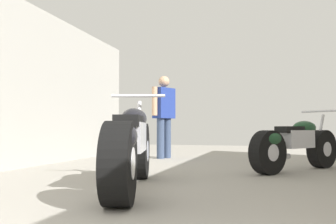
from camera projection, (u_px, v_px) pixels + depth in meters
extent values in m
plane|color=#9E998E|center=(198.00, 179.00, 4.33)|extent=(17.43, 17.43, 0.00)
cube|color=#A3A099|center=(7.00, 81.00, 5.19)|extent=(0.08, 7.99, 2.68)
cylinder|color=black|center=(139.00, 151.00, 4.35)|extent=(0.39, 0.72, 0.69)
cylinder|color=silver|center=(139.00, 151.00, 4.35)|extent=(0.29, 0.31, 0.26)
cylinder|color=black|center=(119.00, 163.00, 2.79)|extent=(0.39, 0.72, 0.69)
cylinder|color=silver|center=(119.00, 163.00, 2.79)|extent=(0.29, 0.31, 0.26)
cube|color=silver|center=(131.00, 137.00, 3.58)|extent=(0.43, 0.73, 0.30)
ellipsoid|color=black|center=(134.00, 119.00, 3.83)|extent=(0.42, 0.61, 0.24)
cube|color=black|center=(129.00, 121.00, 3.40)|extent=(0.36, 0.56, 0.11)
ellipsoid|color=black|center=(120.00, 137.00, 2.86)|extent=(0.39, 0.53, 0.26)
cylinder|color=silver|center=(139.00, 125.00, 4.33)|extent=(0.12, 0.28, 0.63)
cylinder|color=silver|center=(138.00, 96.00, 4.30)|extent=(0.66, 0.21, 0.04)
cylinder|color=silver|center=(111.00, 170.00, 3.25)|extent=(0.25, 0.60, 0.10)
cylinder|color=black|center=(322.00, 149.00, 5.54)|extent=(0.51, 0.59, 0.60)
cylinder|color=silver|center=(322.00, 149.00, 5.54)|extent=(0.29, 0.30, 0.23)
cylinder|color=black|center=(268.00, 152.00, 4.73)|extent=(0.51, 0.59, 0.60)
cylinder|color=silver|center=(268.00, 152.00, 4.73)|extent=(0.29, 0.30, 0.23)
cube|color=silver|center=(297.00, 139.00, 5.14)|extent=(0.55, 0.62, 0.26)
ellipsoid|color=#1E4728|center=(305.00, 128.00, 5.27)|extent=(0.49, 0.54, 0.21)
cube|color=black|center=(290.00, 130.00, 5.05)|extent=(0.44, 0.49, 0.09)
ellipsoid|color=#1E4728|center=(270.00, 138.00, 4.76)|extent=(0.45, 0.48, 0.23)
cylinder|color=silver|center=(320.00, 131.00, 5.53)|extent=(0.18, 0.22, 0.55)
cylinder|color=silver|center=(319.00, 111.00, 5.52)|extent=(0.48, 0.38, 0.03)
cylinder|color=silver|center=(278.00, 157.00, 5.07)|extent=(0.38, 0.46, 0.08)
cylinder|color=#384766|center=(161.00, 138.00, 7.25)|extent=(0.21, 0.21, 0.85)
cylinder|color=#384766|center=(167.00, 138.00, 7.41)|extent=(0.21, 0.21, 0.85)
cube|color=navy|center=(164.00, 103.00, 7.37)|extent=(0.42, 0.53, 0.65)
cylinder|color=tan|center=(155.00, 101.00, 7.15)|extent=(0.15, 0.15, 0.59)
cylinder|color=tan|center=(173.00, 103.00, 7.59)|extent=(0.15, 0.15, 0.59)
sphere|color=tan|center=(164.00, 82.00, 7.39)|extent=(0.23, 0.23, 0.23)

